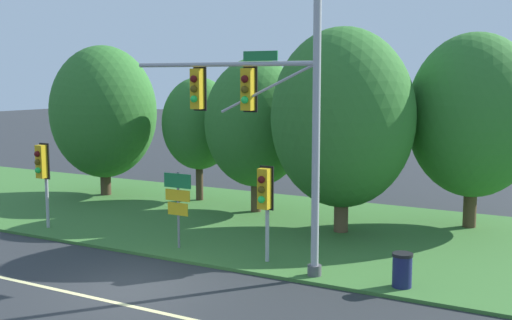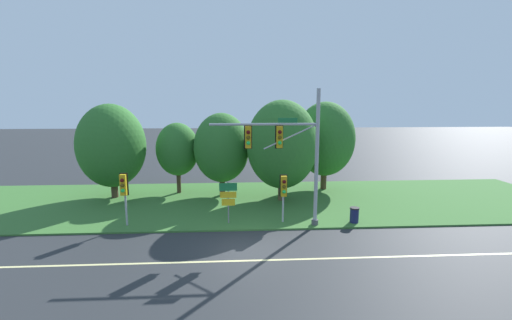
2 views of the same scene
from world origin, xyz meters
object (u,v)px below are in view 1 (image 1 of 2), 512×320
(traffic_signal_mast, at_px, (265,113))
(tree_nearest_road, at_px, (104,112))
(tree_mid_verge, at_px, (343,118))
(tree_tall_centre, at_px, (474,116))
(trash_bin, at_px, (402,270))
(pedestrian_signal_near_kerb, at_px, (42,167))
(route_sign_post, at_px, (178,198))
(tree_left_of_mast, at_px, (199,124))
(tree_behind_signpost, at_px, (256,123))
(pedestrian_signal_further_along, at_px, (265,194))

(traffic_signal_mast, height_order, tree_nearest_road, traffic_signal_mast)
(tree_mid_verge, relative_size, tree_tall_centre, 1.02)
(tree_mid_verge, bearing_deg, trash_bin, -53.37)
(pedestrian_signal_near_kerb, height_order, route_sign_post, pedestrian_signal_near_kerb)
(route_sign_post, xyz_separation_m, tree_left_of_mast, (-4.12, 7.29, 1.84))
(route_sign_post, height_order, tree_behind_signpost, tree_behind_signpost)
(traffic_signal_mast, relative_size, trash_bin, 8.55)
(pedestrian_signal_further_along, height_order, tree_behind_signpost, tree_behind_signpost)
(pedestrian_signal_further_along, xyz_separation_m, trash_bin, (4.30, -0.20, -1.64))
(tree_nearest_road, xyz_separation_m, tree_behind_signpost, (8.19, 0.11, -0.23))
(traffic_signal_mast, relative_size, tree_left_of_mast, 1.42)
(pedestrian_signal_near_kerb, height_order, trash_bin, pedestrian_signal_near_kerb)
(tree_left_of_mast, bearing_deg, tree_nearest_road, -166.99)
(route_sign_post, xyz_separation_m, tree_behind_signpost, (-0.61, 6.32, 2.07))
(traffic_signal_mast, bearing_deg, pedestrian_signal_further_along, 120.51)
(tree_nearest_road, height_order, tree_left_of_mast, tree_nearest_road)
(pedestrian_signal_further_along, xyz_separation_m, tree_tall_centre, (4.48, 7.90, 2.07))
(traffic_signal_mast, xyz_separation_m, route_sign_post, (-3.54, 0.54, -2.90))
(route_sign_post, relative_size, tree_mid_verge, 0.34)
(traffic_signal_mast, distance_m, tree_nearest_road, 14.09)
(tree_nearest_road, distance_m, trash_bin, 17.99)
(pedestrian_signal_further_along, distance_m, trash_bin, 4.61)
(pedestrian_signal_further_along, relative_size, tree_tall_centre, 0.41)
(route_sign_post, height_order, tree_tall_centre, tree_tall_centre)
(pedestrian_signal_near_kerb, bearing_deg, pedestrian_signal_further_along, 0.43)
(route_sign_post, distance_m, tree_tall_centre, 11.28)
(route_sign_post, height_order, tree_left_of_mast, tree_left_of_mast)
(pedestrian_signal_near_kerb, height_order, tree_left_of_mast, tree_left_of_mast)
(traffic_signal_mast, distance_m, tree_mid_verge, 5.31)
(pedestrian_signal_further_along, distance_m, tree_nearest_road, 13.78)
(tree_behind_signpost, xyz_separation_m, tree_mid_verge, (4.44, -1.57, 0.42))
(pedestrian_signal_near_kerb, distance_m, trash_bin, 13.71)
(traffic_signal_mast, height_order, route_sign_post, traffic_signal_mast)
(tree_left_of_mast, bearing_deg, pedestrian_signal_further_along, -44.98)
(traffic_signal_mast, relative_size, tree_nearest_road, 1.12)
(tree_left_of_mast, bearing_deg, pedestrian_signal_near_kerb, -104.06)
(tree_left_of_mast, relative_size, trash_bin, 6.03)
(traffic_signal_mast, xyz_separation_m, pedestrian_signal_near_kerb, (-9.53, 0.35, -2.25))
(tree_nearest_road, height_order, tree_mid_verge, tree_mid_verge)
(tree_behind_signpost, distance_m, tree_tall_centre, 8.52)
(traffic_signal_mast, height_order, tree_left_of_mast, traffic_signal_mast)
(trash_bin, bearing_deg, tree_nearest_road, 158.30)
(pedestrian_signal_near_kerb, relative_size, tree_tall_centre, 0.44)
(tree_nearest_road, bearing_deg, route_sign_post, -35.18)
(traffic_signal_mast, relative_size, route_sign_post, 3.15)
(tree_left_of_mast, height_order, tree_mid_verge, tree_mid_verge)
(pedestrian_signal_further_along, height_order, tree_mid_verge, tree_mid_verge)
(tree_behind_signpost, xyz_separation_m, tree_tall_centre, (8.38, 1.46, 0.46))
(tree_behind_signpost, bearing_deg, route_sign_post, -84.48)
(tree_left_of_mast, bearing_deg, route_sign_post, -60.53)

